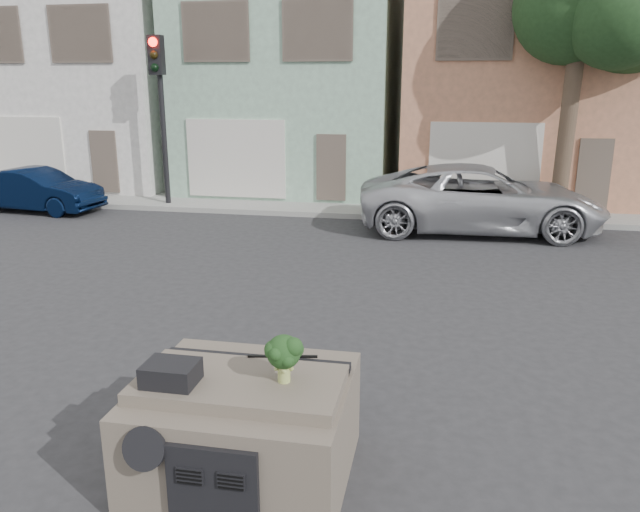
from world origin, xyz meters
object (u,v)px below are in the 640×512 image
(silver_pickup, at_px, (479,231))
(traffic_signal, at_px, (162,124))
(navy_sedan, at_px, (40,211))
(broccoli, at_px, (284,358))

(silver_pickup, relative_size, traffic_signal, 1.21)
(navy_sedan, xyz_separation_m, broccoli, (10.49, -11.42, 1.35))
(broccoli, bearing_deg, silver_pickup, 78.19)
(navy_sedan, xyz_separation_m, silver_pickup, (12.85, -0.09, 0.00))
(navy_sedan, height_order, traffic_signal, traffic_signal)
(traffic_signal, height_order, broccoli, traffic_signal)
(navy_sedan, height_order, silver_pickup, silver_pickup)
(traffic_signal, bearing_deg, broccoli, -61.25)
(silver_pickup, bearing_deg, traffic_signal, 79.30)
(silver_pickup, bearing_deg, navy_sedan, 86.83)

